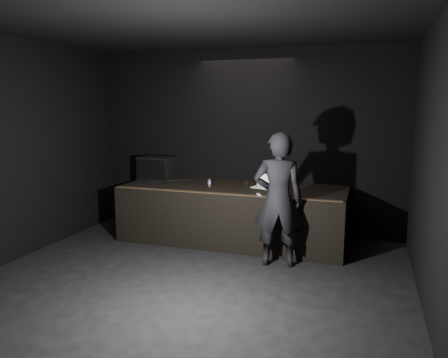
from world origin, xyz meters
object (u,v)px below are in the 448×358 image
stage_riser (233,213)px  beer_can (209,183)px  stage_monitor (157,168)px  person (278,200)px  laptop (264,184)px

stage_riser → beer_can: size_ratio=27.54×
stage_monitor → person: 2.98m
stage_monitor → laptop: 2.22m
person → laptop: bearing=-77.7°
laptop → beer_can: bearing=-148.6°
person → stage_monitor: bearing=-37.0°
stage_riser → laptop: size_ratio=9.89×
stage_monitor → person: person is taller
stage_monitor → beer_can: stage_monitor is taller
stage_riser → stage_monitor: stage_monitor is taller
laptop → beer_can: size_ratio=2.79×
stage_riser → beer_can: (-0.40, -0.18, 0.57)m
stage_riser → person: size_ratio=1.94×
stage_monitor → laptop: bearing=-2.4°
laptop → person: (0.48, -1.08, -0.03)m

